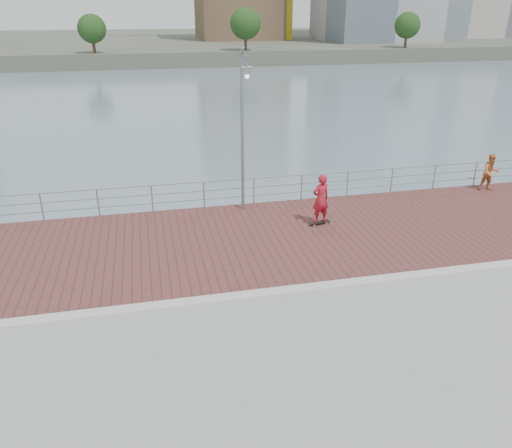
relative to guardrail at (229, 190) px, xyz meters
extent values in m
plane|color=slate|center=(0.00, -7.00, -2.69)|extent=(400.00, 400.00, 0.00)
cube|color=brown|center=(0.00, -3.40, -0.68)|extent=(40.00, 6.80, 0.02)
cube|color=#B7B5AD|center=(0.00, -7.00, -0.66)|extent=(40.00, 0.40, 0.06)
cube|color=#4C5142|center=(0.00, 115.50, -1.44)|extent=(320.00, 95.00, 2.50)
cylinder|color=#8C9EA8|center=(-7.18, 0.00, -0.14)|extent=(0.06, 0.06, 1.10)
cylinder|color=#8C9EA8|center=(-5.13, 0.00, -0.14)|extent=(0.06, 0.06, 1.10)
cylinder|color=#8C9EA8|center=(-3.08, 0.00, -0.14)|extent=(0.06, 0.06, 1.10)
cylinder|color=#8C9EA8|center=(-1.03, 0.00, -0.14)|extent=(0.06, 0.06, 1.10)
cylinder|color=#8C9EA8|center=(1.03, 0.00, -0.14)|extent=(0.06, 0.06, 1.10)
cylinder|color=#8C9EA8|center=(3.08, 0.00, -0.14)|extent=(0.06, 0.06, 1.10)
cylinder|color=#8C9EA8|center=(5.13, 0.00, -0.14)|extent=(0.06, 0.06, 1.10)
cylinder|color=#8C9EA8|center=(7.18, 0.00, -0.14)|extent=(0.06, 0.06, 1.10)
cylinder|color=#8C9EA8|center=(9.24, 0.00, -0.14)|extent=(0.06, 0.06, 1.10)
cylinder|color=#8C9EA8|center=(11.29, 0.00, -0.14)|extent=(0.06, 0.06, 1.10)
cylinder|color=#8C9EA8|center=(0.00, 0.00, 0.41)|extent=(39.00, 0.05, 0.05)
cylinder|color=#8C9EA8|center=(0.00, 0.00, 0.03)|extent=(39.00, 0.05, 0.05)
cylinder|color=#8C9EA8|center=(0.00, 0.00, -0.33)|extent=(39.00, 0.05, 0.05)
cylinder|color=slate|center=(0.47, -0.50, 2.25)|extent=(0.12, 0.12, 5.89)
cylinder|color=slate|center=(0.47, -0.99, 5.20)|extent=(0.07, 0.98, 0.07)
cone|color=#B2B2AD|center=(0.47, -1.48, 5.00)|extent=(0.43, 0.43, 0.34)
cube|color=black|center=(2.95, -2.68, -0.59)|extent=(0.85, 0.38, 0.03)
cylinder|color=beige|center=(2.71, -2.81, -0.64)|extent=(0.07, 0.05, 0.06)
cylinder|color=beige|center=(3.23, -2.70, -0.64)|extent=(0.07, 0.05, 0.06)
cylinder|color=beige|center=(2.68, -2.66, -0.64)|extent=(0.07, 0.05, 0.06)
cylinder|color=beige|center=(3.20, -2.55, -0.64)|extent=(0.07, 0.05, 0.06)
imported|color=#AD1729|center=(2.95, -2.68, 0.34)|extent=(0.75, 0.57, 1.86)
imported|color=#C66D3A|center=(11.51, -0.70, 0.14)|extent=(0.89, 0.74, 1.63)
cylinder|color=#473323|center=(-10.00, 70.00, 1.55)|extent=(0.50, 0.50, 3.48)
sphere|color=#193814|center=(-10.00, 70.00, 3.54)|extent=(4.48, 4.48, 4.48)
cylinder|color=#473323|center=(15.00, 70.00, 1.84)|extent=(0.50, 0.50, 4.06)
sphere|color=#193814|center=(15.00, 70.00, 4.16)|extent=(5.22, 5.22, 5.22)
cylinder|color=#473323|center=(45.00, 70.00, 1.60)|extent=(0.50, 0.50, 3.58)
sphere|color=#193814|center=(45.00, 70.00, 3.65)|extent=(4.61, 4.61, 4.61)
camera|label=1|loc=(-3.11, -18.86, 6.83)|focal=35.00mm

